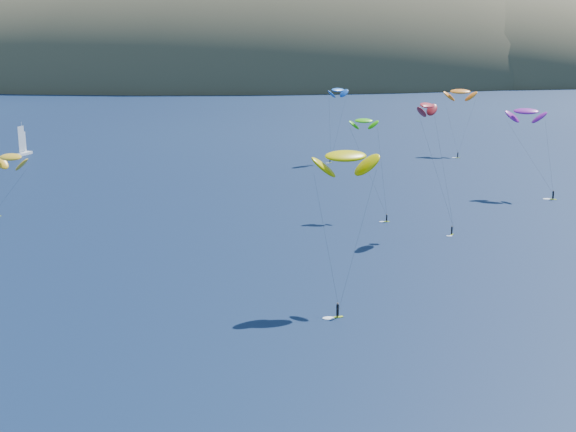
% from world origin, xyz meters
% --- Properties ---
extents(island, '(730.00, 300.00, 210.00)m').
position_xyz_m(island, '(39.40, 562.36, -10.74)').
color(island, '#3D3526').
rests_on(island, ground).
extents(sailboat, '(8.77, 8.28, 10.48)m').
position_xyz_m(sailboat, '(-78.27, 206.98, 0.90)').
color(sailboat, white).
rests_on(sailboat, ground).
extents(kitesurfer_1, '(10.06, 9.59, 14.68)m').
position_xyz_m(kitesurfer_1, '(-63.42, 128.11, 12.08)').
color(kitesurfer_1, '#AFCF17').
rests_on(kitesurfer_1, ground).
extents(kitesurfer_2, '(10.76, 13.59, 24.34)m').
position_xyz_m(kitesurfer_2, '(-0.26, 65.16, 21.50)').
color(kitesurfer_2, '#AFCF17').
rests_on(kitesurfer_2, ground).
extents(kitesurfer_3, '(7.24, 10.67, 21.92)m').
position_xyz_m(kitesurfer_3, '(13.04, 118.59, 20.16)').
color(kitesurfer_3, '#AFCF17').
rests_on(kitesurfer_3, ground).
extents(kitesurfer_4, '(8.05, 9.18, 23.19)m').
position_xyz_m(kitesurfer_4, '(18.85, 188.06, 21.07)').
color(kitesurfer_4, '#AFCF17').
rests_on(kitesurfer_4, ground).
extents(kitesurfer_6, '(10.30, 13.28, 22.49)m').
position_xyz_m(kitesurfer_6, '(56.14, 135.83, 19.89)').
color(kitesurfer_6, '#AFCF17').
rests_on(kitesurfer_6, ground).
extents(kitesurfer_9, '(8.59, 9.87, 26.93)m').
position_xyz_m(kitesurfer_9, '(22.50, 103.34, 24.87)').
color(kitesurfer_9, '#AFCF17').
rests_on(kitesurfer_9, ground).
extents(kitesurfer_11, '(10.57, 14.07, 22.23)m').
position_xyz_m(kitesurfer_11, '(59.75, 198.12, 19.45)').
color(kitesurfer_11, '#AFCF17').
rests_on(kitesurfer_11, ground).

